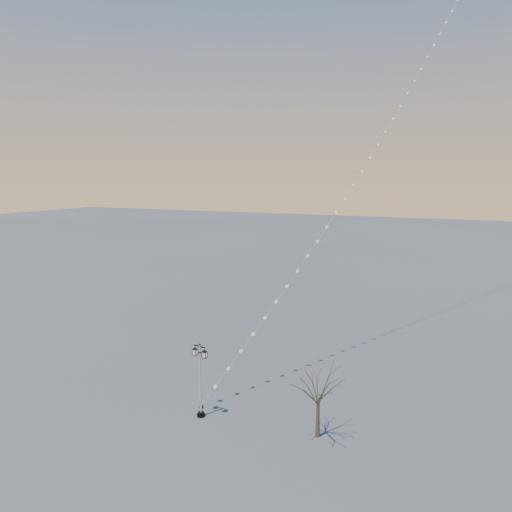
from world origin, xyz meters
The scene contains 4 objects.
ground centered at (0.00, 0.00, 0.00)m, with size 300.00×300.00×0.00m, color #5D5E5E.
street_lamp centered at (-0.03, 0.99, 2.49)m, with size 1.13×0.54×4.50m.
bare_tree centered at (6.91, 1.74, 2.81)m, with size 2.44×2.44×4.05m.
kite_train centered at (6.33, 19.89, 19.21)m, with size 14.31×36.69×38.64m.
Camera 1 is at (14.06, -21.75, 14.02)m, focal length 33.80 mm.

